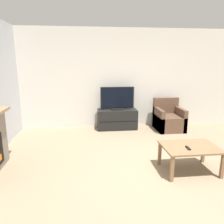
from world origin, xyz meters
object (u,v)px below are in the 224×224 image
tv (117,99)px  armchair (169,119)px  tv_stand (117,119)px  remote (188,148)px  coffee_table (190,149)px

tv → armchair: 1.51m
tv_stand → armchair: (1.38, -0.22, 0.01)m
tv_stand → remote: (0.79, -2.61, 0.19)m
armchair → coffee_table: (-0.51, -2.30, 0.11)m
armchair → coffee_table: size_ratio=0.92×
tv → coffee_table: tv is taller
tv → tv_stand: bearing=90.0°
coffee_table → remote: bearing=-132.6°
tv → remote: size_ratio=5.96×
tv → coffee_table: 2.70m
armchair → coffee_table: bearing=-102.6°
armchair → remote: (-0.59, -2.39, 0.18)m
tv_stand → tv: 0.56m
armchair → remote: 2.47m
tv_stand → remote: bearing=-73.1°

